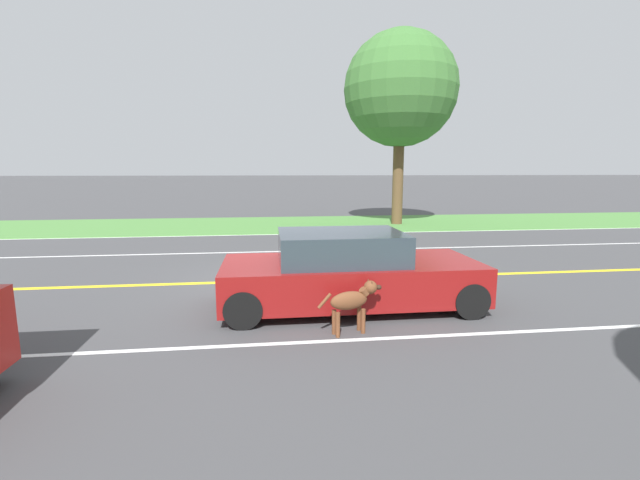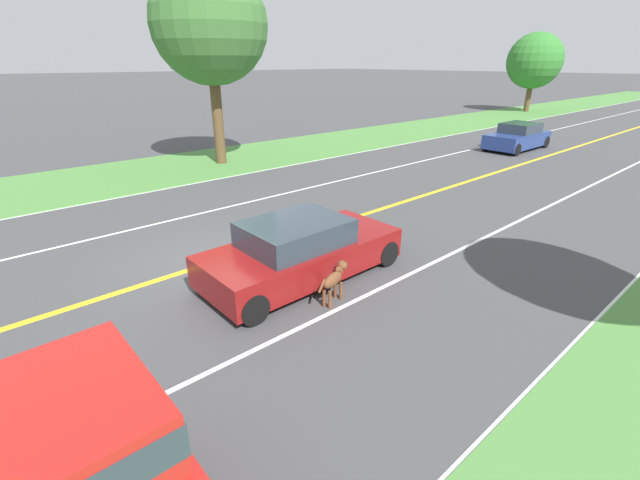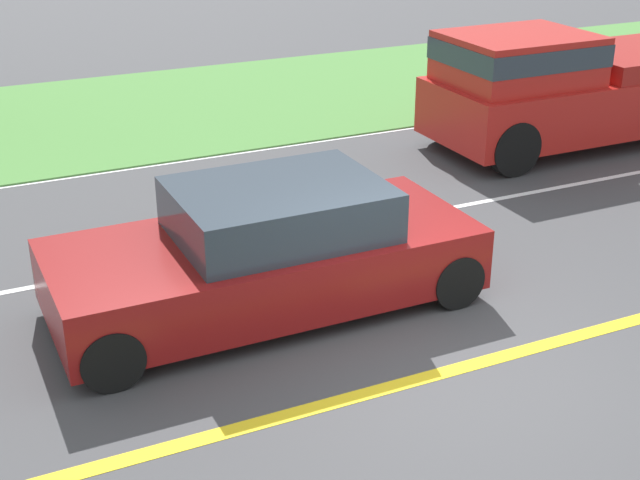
{
  "view_description": "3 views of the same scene",
  "coord_description": "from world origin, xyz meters",
  "views": [
    {
      "loc": [
        9.26,
        -0.42,
        2.43
      ],
      "look_at": [
        2.01,
        0.48,
        1.23
      ],
      "focal_mm": 24.0,
      "sensor_mm": 36.0,
      "label": 1
    },
    {
      "loc": [
        8.64,
        -4.32,
        4.47
      ],
      "look_at": [
        2.46,
        1.12,
        1.01
      ],
      "focal_mm": 24.0,
      "sensor_mm": 36.0,
      "label": 2
    },
    {
      "loc": [
        -5.98,
        4.15,
        4.58
      ],
      "look_at": [
        1.68,
        0.51,
        0.8
      ],
      "focal_mm": 50.0,
      "sensor_mm": 36.0,
      "label": 3
    }
  ],
  "objects": [
    {
      "name": "ego_car",
      "position": [
        1.96,
        0.99,
        0.63
      ],
      "size": [
        1.94,
        4.49,
        1.36
      ],
      "color": "maroon",
      "rests_on": "ground"
    },
    {
      "name": "dog",
      "position": [
        3.22,
        0.83,
        0.51
      ],
      "size": [
        0.39,
        1.04,
        0.8
      ],
      "rotation": [
        0.0,
        0.0,
        0.27
      ],
      "color": "brown",
      "rests_on": "ground"
    },
    {
      "name": "lane_edge_line_right",
      "position": [
        7.0,
        0.0,
        0.0
      ],
      "size": [
        0.14,
        160.0,
        0.01
      ],
      "primitive_type": "cube",
      "color": "white",
      "rests_on": "ground"
    },
    {
      "name": "grass_verge_right",
      "position": [
        10.0,
        0.0,
        0.01
      ],
      "size": [
        6.0,
        160.0,
        0.03
      ],
      "primitive_type": "cube",
      "color": "#4C843D",
      "rests_on": "ground"
    },
    {
      "name": "lane_dash_same_dir",
      "position": [
        3.5,
        0.0,
        0.0
      ],
      "size": [
        0.1,
        160.0,
        0.01
      ],
      "primitive_type": "cube",
      "color": "white",
      "rests_on": "ground"
    },
    {
      "name": "centre_divider_line",
      "position": [
        0.0,
        0.0,
        0.0
      ],
      "size": [
        0.18,
        160.0,
        0.01
      ],
      "primitive_type": "cube",
      "color": "yellow",
      "rests_on": "ground"
    },
    {
      "name": "ground_plane",
      "position": [
        0.0,
        0.0,
        0.0
      ],
      "size": [
        400.0,
        400.0,
        0.0
      ],
      "primitive_type": "plane",
      "color": "#424244"
    },
    {
      "name": "pickup_truck",
      "position": [
        5.14,
        -5.94,
        0.97
      ],
      "size": [
        2.04,
        5.79,
        1.91
      ],
      "color": "red",
      "rests_on": "ground"
    }
  ]
}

